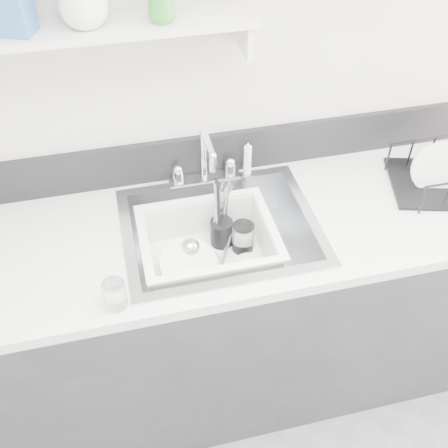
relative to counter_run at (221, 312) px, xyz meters
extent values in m
cube|color=silver|center=(0.00, 0.30, 0.84)|extent=(3.50, 0.02, 2.60)
cube|color=#28282B|center=(0.00, 0.00, -0.02)|extent=(3.20, 0.62, 0.88)
cube|color=silver|center=(0.00, 0.00, 0.44)|extent=(3.20, 0.62, 0.04)
cube|color=black|center=(0.00, 0.30, 0.54)|extent=(3.20, 0.02, 0.16)
cube|color=silver|center=(0.00, 0.25, 0.47)|extent=(0.26, 0.06, 0.02)
cylinder|color=silver|center=(-0.10, 0.25, 0.50)|extent=(0.04, 0.04, 0.05)
cylinder|color=silver|center=(0.10, 0.25, 0.50)|extent=(0.04, 0.04, 0.05)
cylinder|color=silver|center=(0.00, 0.25, 0.57)|extent=(0.02, 0.02, 0.20)
cylinder|color=silver|center=(0.00, 0.18, 0.68)|extent=(0.02, 0.15, 0.02)
cylinder|color=white|center=(0.16, 0.25, 0.53)|extent=(0.03, 0.03, 0.14)
cube|color=silver|center=(-0.35, 0.23, 1.06)|extent=(1.00, 0.16, 0.02)
cube|color=silver|center=(0.13, 0.23, 1.00)|extent=(0.02, 0.14, 0.10)
cylinder|color=white|center=(-0.11, -0.05, 0.31)|extent=(0.22, 0.22, 0.01)
cylinder|color=white|center=(-0.10, -0.04, 0.33)|extent=(0.21, 0.21, 0.01)
cylinder|color=white|center=(-0.12, -0.05, 0.36)|extent=(0.24, 0.24, 0.09)
cylinder|color=black|center=(0.02, 0.08, 0.36)|extent=(0.08, 0.08, 0.10)
cylinder|color=silver|center=(0.01, 0.09, 0.45)|extent=(0.01, 0.05, 0.20)
cylinder|color=silver|center=(0.04, 0.07, 0.44)|extent=(0.02, 0.04, 0.18)
cylinder|color=black|center=(0.01, 0.08, 0.47)|extent=(0.01, 0.06, 0.22)
cylinder|color=white|center=(0.09, 0.03, 0.36)|extent=(0.08, 0.08, 0.11)
cylinder|color=white|center=(-0.36, -0.24, 0.50)|extent=(0.07, 0.07, 0.09)
imported|color=white|center=(0.08, -0.07, 0.32)|extent=(0.11, 0.11, 0.03)
camera|label=1|loc=(-0.28, -1.22, 1.65)|focal=42.00mm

